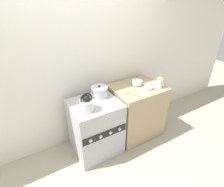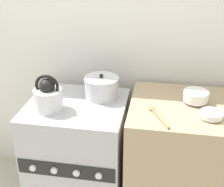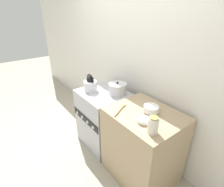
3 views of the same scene
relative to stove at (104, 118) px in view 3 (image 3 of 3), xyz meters
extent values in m
plane|color=#B2A893|center=(0.00, -0.30, -0.43)|extent=(12.00, 12.00, 0.00)
cube|color=silver|center=(0.00, 0.43, 0.82)|extent=(7.00, 0.06, 2.50)
cube|color=#B2B2B7|center=(0.00, 0.00, 0.00)|extent=(0.68, 0.61, 0.86)
cube|color=black|center=(0.00, -0.31, 0.10)|extent=(0.65, 0.01, 0.11)
cylinder|color=silver|center=(-0.22, -0.32, 0.10)|extent=(0.04, 0.02, 0.04)
cylinder|color=silver|center=(-0.07, -0.32, 0.10)|extent=(0.04, 0.02, 0.04)
cylinder|color=silver|center=(0.07, -0.32, 0.10)|extent=(0.04, 0.02, 0.04)
cylinder|color=silver|center=(0.22, -0.32, 0.10)|extent=(0.04, 0.02, 0.04)
cube|color=tan|center=(0.77, 0.03, 0.02)|extent=(0.80, 0.67, 0.90)
cylinder|color=silver|center=(-0.15, -0.11, 0.50)|extent=(0.19, 0.19, 0.15)
sphere|color=black|center=(-0.15, -0.11, 0.60)|extent=(0.10, 0.10, 0.10)
torus|color=black|center=(-0.15, -0.11, 0.60)|extent=(0.16, 0.02, 0.16)
cone|color=silver|center=(-0.06, -0.11, 0.53)|extent=(0.09, 0.04, 0.07)
cylinder|color=silver|center=(0.15, 0.14, 0.50)|extent=(0.24, 0.24, 0.14)
cylinder|color=silver|center=(0.15, 0.14, 0.57)|extent=(0.25, 0.25, 0.01)
sphere|color=black|center=(0.15, 0.14, 0.59)|extent=(0.03, 0.03, 0.03)
cylinder|color=white|center=(0.80, 0.08, 0.48)|extent=(0.07, 0.07, 0.01)
cylinder|color=white|center=(0.80, 0.08, 0.52)|extent=(0.16, 0.16, 0.07)
cylinder|color=white|center=(0.88, -0.11, 0.47)|extent=(0.06, 0.06, 0.01)
cylinder|color=white|center=(0.88, -0.11, 0.50)|extent=(0.14, 0.14, 0.04)
cylinder|color=silver|center=(1.04, -0.16, 0.55)|extent=(0.10, 0.10, 0.16)
cylinder|color=#998C4C|center=(1.04, -0.16, 0.63)|extent=(0.08, 0.08, 0.01)
cylinder|color=#A37A4C|center=(0.58, -0.18, 0.48)|extent=(0.11, 0.20, 0.02)
ellipsoid|color=#A37A4C|center=(0.52, -0.06, 0.48)|extent=(0.06, 0.07, 0.02)
camera|label=1|loc=(-0.83, -1.88, 1.71)|focal=28.00mm
camera|label=2|loc=(0.57, -1.82, 1.44)|focal=50.00mm
camera|label=3|loc=(1.83, -1.23, 1.50)|focal=28.00mm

